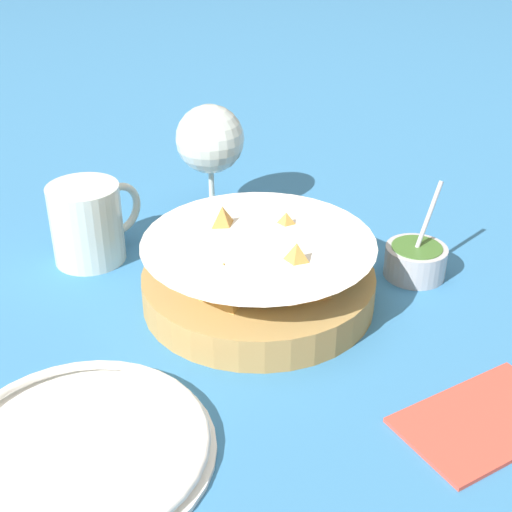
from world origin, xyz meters
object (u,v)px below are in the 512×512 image
sauce_cup (416,259)px  side_plate (80,448)px  food_basket (256,275)px  wine_glass (210,142)px  beer_mug (88,226)px

sauce_cup → side_plate: 0.41m
food_basket → side_plate: 0.25m
wine_glass → food_basket: bearing=-122.3°
food_basket → beer_mug: size_ratio=2.04×
beer_mug → food_basket: bearing=-73.6°
wine_glass → beer_mug: wine_glass is taller
wine_glass → side_plate: bearing=-148.3°
sauce_cup → side_plate: size_ratio=0.48×
food_basket → sauce_cup: size_ratio=2.33×
sauce_cup → beer_mug: (-0.22, 0.29, 0.02)m
food_basket → side_plate: size_ratio=1.12×
wine_glass → beer_mug: (-0.17, 0.02, -0.05)m
food_basket → sauce_cup: 0.18m
food_basket → beer_mug: bearing=106.4°
wine_glass → beer_mug: size_ratio=1.23×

